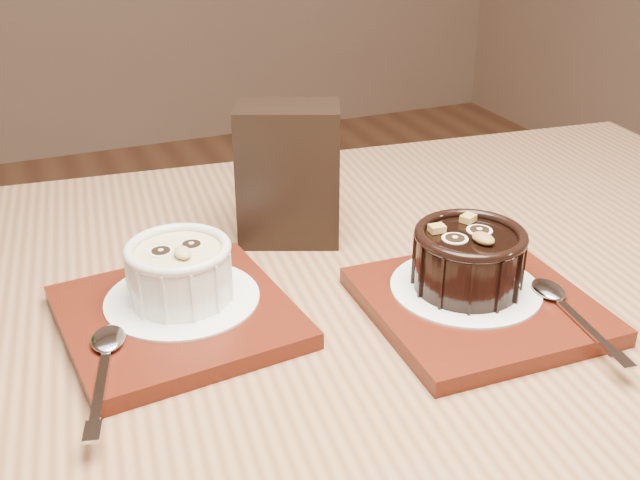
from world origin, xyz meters
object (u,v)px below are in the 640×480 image
Objects in this scene: ramekin_dark at (469,256)px; condiment_stand at (288,174)px; ramekin_white at (180,269)px; tray_left at (177,316)px; table at (295,417)px; tray_right at (477,305)px.

condiment_stand reaches higher than ramekin_dark.
ramekin_white is 0.24m from ramekin_dark.
ramekin_dark reaches higher than tray_left.
ramekin_white is (0.01, 0.01, 0.04)m from tray_left.
condiment_stand is at bearing 38.60° from tray_left.
table is 0.19m from tray_right.
ramekin_white is at bearing 150.26° from ramekin_dark.
ramekin_dark is at bearing -23.32° from ramekin_white.
tray_left is 2.05× the size of ramekin_white.
condiment_stand is at bearing 32.26° from ramekin_white.
ramekin_dark is 0.68× the size of condiment_stand.
ramekin_white is 0.92× the size of ramekin_dark.
tray_right is at bearing -26.99° from ramekin_white.
ramekin_white is at bearing 57.70° from tray_left.
ramekin_dark is at bearing 94.98° from tray_right.
tray_left is at bearing -141.40° from condiment_stand.
table is at bearing 166.94° from tray_right.
ramekin_white is 0.25m from tray_right.
table is at bearing -42.21° from ramekin_white.
tray_right is 0.04m from ramekin_dark.
tray_right is (0.15, -0.04, 0.10)m from table.
ramekin_dark is (0.23, -0.08, 0.00)m from ramekin_white.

